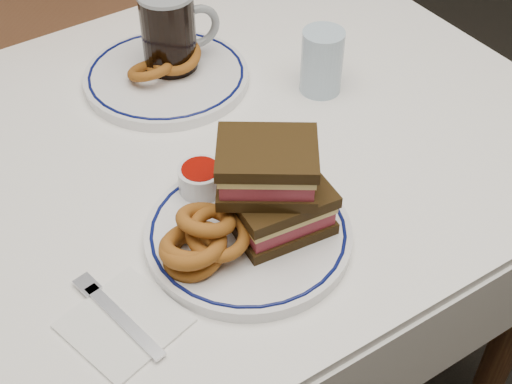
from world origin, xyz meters
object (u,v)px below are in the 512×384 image
main_plate (248,234)px  reuben_sandwich (273,188)px  far_plate (167,76)px  beer_mug (171,34)px  chair_far (94,84)px

main_plate → reuben_sandwich: 0.08m
reuben_sandwich → far_plate: size_ratio=0.57×
main_plate → beer_mug: (0.10, 0.39, 0.07)m
chair_far → main_plate: bearing=-95.6°
far_plate → main_plate: bearing=-101.6°
beer_mug → far_plate: (-0.02, -0.01, -0.07)m
chair_far → main_plate: 0.81m
main_plate → reuben_sandwich: size_ratio=1.74×
reuben_sandwich → far_plate: (0.04, 0.38, -0.07)m
chair_far → reuben_sandwich: size_ratio=6.14×
chair_far → far_plate: (0.00, -0.39, 0.24)m
beer_mug → main_plate: bearing=-104.2°
reuben_sandwich → beer_mug: size_ratio=1.03×
main_plate → reuben_sandwich: reuben_sandwich is taller
chair_far → far_plate: chair_far is taller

